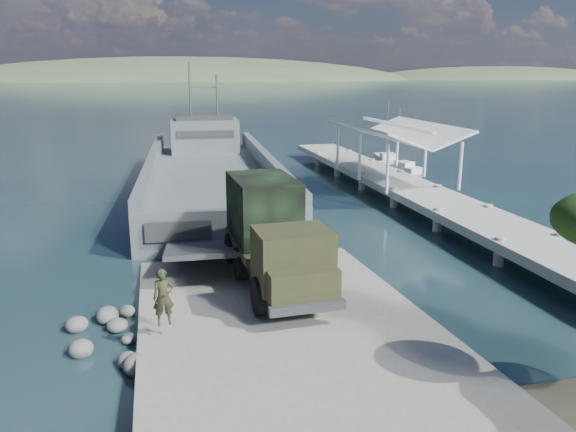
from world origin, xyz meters
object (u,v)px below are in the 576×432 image
object	(u,v)px
pier	(399,176)
sailboat_far	(386,160)
soldier	(164,308)
military_truck	(272,233)
landing_craft	(211,182)
sailboat_near	(398,168)

from	to	relation	value
pier	sailboat_far	size ratio (longest dim) A/B	6.96
soldier	military_truck	bearing A→B (deg)	36.52
sailboat_far	landing_craft	bearing A→B (deg)	-139.17
soldier	landing_craft	bearing A→B (deg)	74.79
landing_craft	pier	bearing A→B (deg)	-15.70
sailboat_near	pier	bearing A→B (deg)	-135.77
military_truck	soldier	bearing A→B (deg)	-139.84
landing_craft	sailboat_far	size ratio (longest dim) A/B	5.64
sailboat_near	sailboat_far	bearing A→B (deg)	58.06
landing_craft	soldier	xyz separation A→B (m)	(-4.01, -24.01, 0.59)
military_truck	soldier	size ratio (longest dim) A/B	4.70
sailboat_near	soldier	bearing A→B (deg)	-147.74
pier	soldier	size ratio (longest dim) A/B	23.35
soldier	sailboat_far	xyz separation A→B (m)	(22.55, 34.40, -1.11)
pier	sailboat_far	distance (m)	15.96
landing_craft	military_truck	xyz separation A→B (m)	(0.44, -19.97, 1.66)
pier	sailboat_far	bearing A→B (deg)	69.96
sailboat_far	soldier	bearing A→B (deg)	-111.68
military_truck	pier	bearing A→B (deg)	48.56
military_truck	sailboat_near	xyz separation A→B (m)	(17.22, 25.59, -2.20)
pier	landing_craft	size ratio (longest dim) A/B	1.24
landing_craft	soldier	distance (m)	24.35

